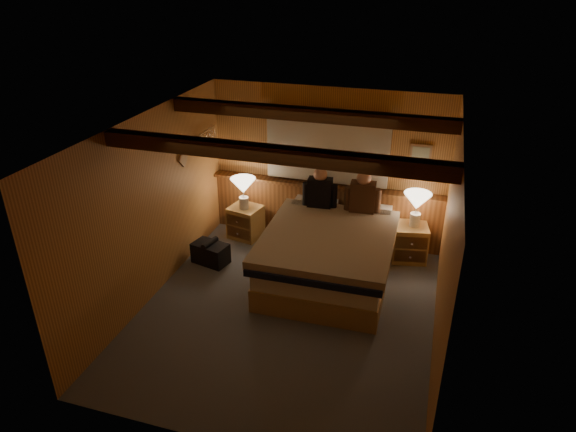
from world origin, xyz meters
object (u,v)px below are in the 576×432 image
at_px(nightstand_right, 409,242).
at_px(person_right, 363,195).
at_px(lamp_left, 243,187).
at_px(bed, 329,254).
at_px(duffel_bag, 211,253).
at_px(nightstand_left, 245,222).
at_px(person_left, 320,191).
at_px(lamp_right, 417,203).

bearing_deg(nightstand_right, person_right, 177.77).
relative_size(nightstand_right, lamp_left, 1.14).
bearing_deg(bed, duffel_bag, -177.93).
relative_size(person_right, duffel_bag, 1.12).
xyz_separation_m(nightstand_left, duffel_bag, (-0.21, -0.89, -0.10)).
height_order(lamp_left, duffel_bag, lamp_left).
bearing_deg(person_left, person_right, -2.98).
xyz_separation_m(person_right, duffel_bag, (-2.05, -0.84, -0.84)).
xyz_separation_m(nightstand_right, person_left, (-1.34, -0.13, 0.72)).
relative_size(lamp_right, duffel_bag, 0.90).
bearing_deg(lamp_left, nightstand_left, 94.41).
bearing_deg(lamp_right, person_right, -169.62).
height_order(bed, lamp_right, lamp_right).
relative_size(nightstand_left, lamp_right, 1.08).
height_order(bed, nightstand_right, bed).
distance_m(nightstand_left, nightstand_right, 2.56).
bearing_deg(person_right, person_left, 177.27).
bearing_deg(lamp_right, lamp_left, -177.35).
height_order(nightstand_right, lamp_right, lamp_right).
xyz_separation_m(bed, duffel_bag, (-1.75, -0.09, -0.23)).
bearing_deg(person_right, nightstand_left, 174.16).
height_order(nightstand_left, lamp_right, lamp_right).
relative_size(nightstand_left, person_left, 0.88).
bearing_deg(bed, lamp_left, 152.75).
xyz_separation_m(nightstand_left, person_left, (1.22, -0.07, 0.73)).
xyz_separation_m(bed, nightstand_right, (1.01, 0.86, -0.11)).
relative_size(lamp_right, person_right, 0.80).
bearing_deg(lamp_left, lamp_right, 2.65).
height_order(nightstand_right, duffel_bag, nightstand_right).
distance_m(lamp_left, person_left, 1.22).
distance_m(nightstand_right, person_left, 1.53).
xyz_separation_m(lamp_left, lamp_right, (2.60, 0.12, 0.03)).
distance_m(lamp_right, person_right, 0.77).
distance_m(person_left, duffel_bag, 1.84).
distance_m(lamp_left, lamp_right, 2.60).
xyz_separation_m(nightstand_right, lamp_right, (0.04, 0.02, 0.63)).
bearing_deg(nightstand_left, lamp_left, -73.59).
relative_size(lamp_left, person_right, 0.79).
bearing_deg(duffel_bag, person_right, 35.48).
height_order(nightstand_left, lamp_left, lamp_left).
relative_size(nightstand_left, lamp_left, 1.09).
bearing_deg(nightstand_left, nightstand_right, 13.31).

